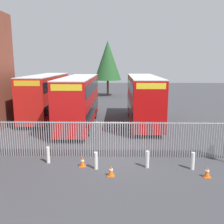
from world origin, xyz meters
TOP-DOWN VIEW (x-y plane):
  - ground_plane at (0.00, 8.00)m, footprint 100.00×100.00m
  - palisade_fence at (-1.03, 0.00)m, footprint 15.90×0.14m
  - double_decker_bus_near_gate at (-3.04, 7.68)m, footprint 2.54×10.81m
  - double_decker_bus_behind_fence_left at (2.82, 8.93)m, footprint 2.54×10.81m
  - double_decker_bus_behind_fence_right at (-6.97, 11.14)m, footprint 2.54×10.81m
  - bollard_near_left at (-3.53, -1.03)m, footprint 0.20×0.20m
  - bollard_center_front at (-0.73, -1.81)m, footprint 0.20×0.20m
  - bollard_near_right at (2.05, -1.56)m, footprint 0.20×0.20m
  - bollard_far_right at (4.46, -1.73)m, footprint 0.20×0.20m
  - traffic_cone_by_gate at (-1.50, -1.51)m, footprint 0.34×0.34m
  - traffic_cone_mid_forecourt at (0.11, -2.66)m, footprint 0.34×0.34m
  - traffic_cone_near_kerb at (4.91, -2.67)m, footprint 0.34×0.34m
  - tree_tall_back at (-1.31, 28.79)m, footprint 4.59×4.59m

SIDE VIEW (x-z plane):
  - ground_plane at x=0.00m, z-range 0.00..0.00m
  - traffic_cone_by_gate at x=-1.50m, z-range -0.01..0.58m
  - traffic_cone_mid_forecourt at x=0.11m, z-range -0.01..0.58m
  - traffic_cone_near_kerb at x=4.91m, z-range -0.01..0.58m
  - bollard_near_left at x=-3.53m, z-range 0.00..0.95m
  - bollard_center_front at x=-0.73m, z-range 0.00..0.95m
  - bollard_near_right at x=2.05m, z-range 0.00..0.95m
  - bollard_far_right at x=4.46m, z-range 0.00..0.95m
  - palisade_fence at x=-1.03m, z-range 0.00..2.35m
  - double_decker_bus_near_gate at x=-3.04m, z-range 0.21..4.63m
  - double_decker_bus_behind_fence_left at x=2.82m, z-range 0.21..4.63m
  - double_decker_bus_behind_fence_right at x=-6.97m, z-range 0.21..4.63m
  - tree_tall_back at x=-1.31m, z-range 1.36..10.66m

